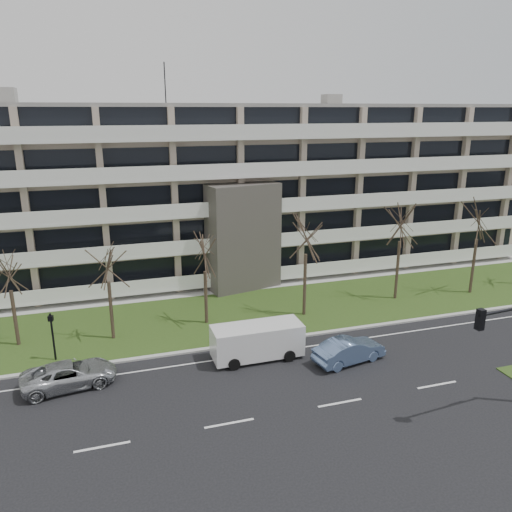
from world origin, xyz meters
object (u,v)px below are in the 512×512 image
object	(u,v)px
silver_pickup	(69,375)
white_van	(258,338)
blue_sedan	(349,350)
pedestrian_signal	(52,331)

from	to	relation	value
silver_pickup	white_van	world-z (taller)	white_van
blue_sedan	pedestrian_signal	size ratio (longest dim) A/B	1.47
blue_sedan	white_van	size ratio (longest dim) A/B	0.82
pedestrian_signal	white_van	bearing A→B (deg)	-1.97
white_van	silver_pickup	bearing A→B (deg)	-179.74
silver_pickup	pedestrian_signal	distance (m)	3.77
blue_sedan	white_van	distance (m)	5.57
blue_sedan	white_van	world-z (taller)	white_van
pedestrian_signal	blue_sedan	bearing A→B (deg)	-4.17
silver_pickup	blue_sedan	xyz separation A→B (m)	(16.14, -2.07, 0.05)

